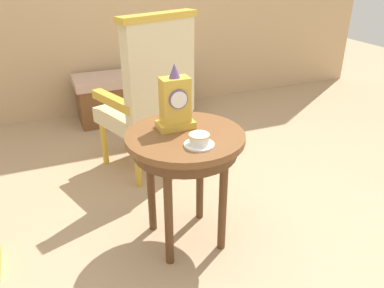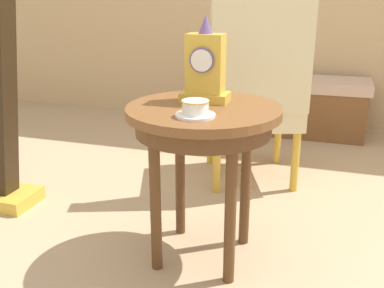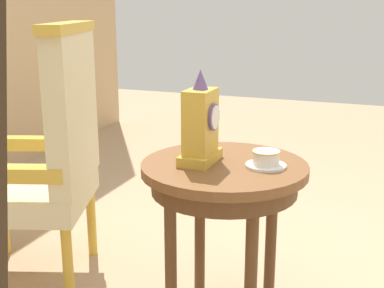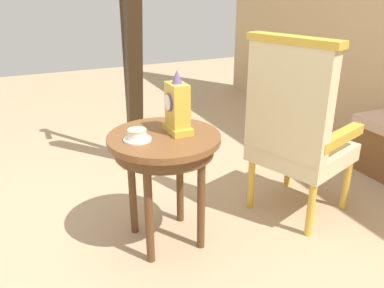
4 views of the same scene
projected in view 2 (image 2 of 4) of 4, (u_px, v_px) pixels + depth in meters
name	position (u px, v px, depth m)	size (l,w,h in m)	color
ground_plane	(205.00, 261.00, 1.89)	(10.00, 10.00, 0.00)	tan
side_table	(203.00, 128.00, 1.76)	(0.60, 0.60, 0.66)	brown
teacup_left	(195.00, 109.00, 1.58)	(0.14, 0.14, 0.06)	white
mantel_clock	(205.00, 68.00, 1.77)	(0.19, 0.11, 0.34)	gold
armchair	(256.00, 84.00, 2.47)	(0.69, 0.68, 1.14)	beige
window_bench	(295.00, 105.00, 3.53)	(1.10, 0.40, 0.44)	#CCA893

